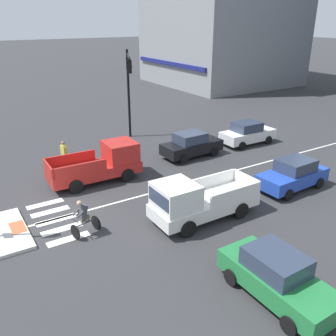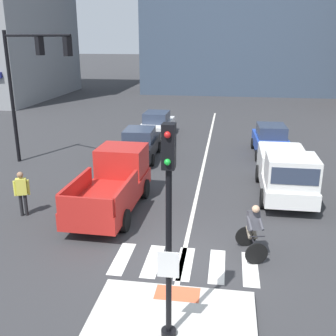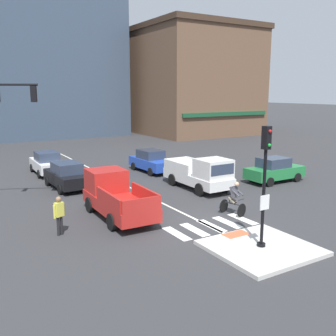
{
  "view_description": "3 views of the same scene",
  "coord_description": "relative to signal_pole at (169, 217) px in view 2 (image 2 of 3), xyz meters",
  "views": [
    {
      "loc": [
        15.17,
        -3.65,
        8.64
      ],
      "look_at": [
        0.71,
        5.38,
        1.6
      ],
      "focal_mm": 39.2,
      "sensor_mm": 36.0,
      "label": 1
    },
    {
      "loc": [
        1.04,
        -10.29,
        6.15
      ],
      "look_at": [
        -1.25,
        4.8,
        1.18
      ],
      "focal_mm": 42.87,
      "sensor_mm": 36.0,
      "label": 2
    },
    {
      "loc": [
        -10.14,
        -13.36,
        5.91
      ],
      "look_at": [
        0.22,
        3.88,
        1.92
      ],
      "focal_mm": 41.23,
      "sensor_mm": 36.0,
      "label": 3
    }
  ],
  "objects": [
    {
      "name": "ground_plane",
      "position": [
        0.0,
        3.37,
        -2.9
      ],
      "size": [
        300.0,
        300.0,
        0.0
      ],
      "primitive_type": "plane",
      "color": "#333335"
    },
    {
      "name": "tactile_pad_front",
      "position": [
        0.0,
        1.45,
        -2.74
      ],
      "size": [
        1.1,
        0.6,
        0.01
      ],
      "primitive_type": "cube",
      "color": "#DB5B38",
      "rests_on": "traffic_island"
    },
    {
      "name": "signal_pole",
      "position": [
        0.0,
        0.0,
        0.0
      ],
      "size": [
        0.44,
        0.38,
        4.56
      ],
      "color": "black",
      "rests_on": "traffic_island"
    },
    {
      "name": "crosswalk_stripe_a",
      "position": [
        -1.85,
        3.1,
        -2.89
      ],
      "size": [
        0.44,
        1.8,
        0.01
      ],
      "primitive_type": "cube",
      "color": "silver",
      "rests_on": "ground"
    },
    {
      "name": "crosswalk_stripe_b",
      "position": [
        -0.92,
        3.1,
        -2.89
      ],
      "size": [
        0.44,
        1.8,
        0.01
      ],
      "primitive_type": "cube",
      "color": "silver",
      "rests_on": "ground"
    },
    {
      "name": "crosswalk_stripe_c",
      "position": [
        0.0,
        3.1,
        -2.89
      ],
      "size": [
        0.44,
        1.8,
        0.01
      ],
      "primitive_type": "cube",
      "color": "silver",
      "rests_on": "ground"
    },
    {
      "name": "crosswalk_stripe_d",
      "position": [
        0.92,
        3.1,
        -2.89
      ],
      "size": [
        0.44,
        1.8,
        0.01
      ],
      "primitive_type": "cube",
      "color": "silver",
      "rests_on": "ground"
    },
    {
      "name": "crosswalk_stripe_e",
      "position": [
        1.85,
        3.1,
        -2.89
      ],
      "size": [
        0.44,
        1.8,
        0.01
      ],
      "primitive_type": "cube",
      "color": "silver",
      "rests_on": "ground"
    },
    {
      "name": "lane_centre_line",
      "position": [
        -0.09,
        13.37,
        -2.89
      ],
      "size": [
        0.14,
        28.0,
        0.01
      ],
      "primitive_type": "cube",
      "color": "silver",
      "rests_on": "ground"
    },
    {
      "name": "traffic_light_mast",
      "position": [
        -8.41,
        11.18,
        1.6
      ],
      "size": [
        4.13,
        2.01,
        6.5
      ],
      "color": "black",
      "rests_on": "ground"
    },
    {
      "name": "building_far_block",
      "position": [
        1.87,
        48.29,
        7.7
      ],
      "size": [
        22.32,
        21.47,
        21.15
      ],
      "color": "#3D4C60",
      "rests_on": "ground"
    },
    {
      "name": "car_black_westbound_far",
      "position": [
        -3.52,
        13.21,
        -2.09
      ],
      "size": [
        1.97,
        4.17,
        1.64
      ],
      "color": "black",
      "rests_on": "ground"
    },
    {
      "name": "car_blue_eastbound_far",
      "position": [
        3.41,
        14.99,
        -2.09
      ],
      "size": [
        1.97,
        4.16,
        1.64
      ],
      "color": "#2347B7",
      "rests_on": "ground"
    },
    {
      "name": "car_white_westbound_distant",
      "position": [
        -3.5,
        18.21,
        -2.09
      ],
      "size": [
        1.9,
        4.13,
        1.64
      ],
      "color": "white",
      "rests_on": "ground"
    },
    {
      "name": "pickup_truck_white_eastbound_mid",
      "position": [
        3.42,
        8.57,
        -1.92
      ],
      "size": [
        2.07,
        5.1,
        2.08
      ],
      "color": "white",
      "rests_on": "ground"
    },
    {
      "name": "pickup_truck_red_westbound_near",
      "position": [
        -3.07,
        6.74,
        -1.92
      ],
      "size": [
        2.15,
        5.14,
        2.08
      ],
      "color": "red",
      "rests_on": "ground"
    },
    {
      "name": "cyclist",
      "position": [
        1.9,
        3.82,
        -2.02
      ],
      "size": [
        0.91,
        1.22,
        1.68
      ],
      "color": "black",
      "rests_on": "ground"
    },
    {
      "name": "pedestrian_at_curb_left",
      "position": [
        -6.12,
        5.48,
        -1.91
      ],
      "size": [
        0.52,
        0.34,
        1.67
      ],
      "color": "black",
      "rests_on": "ground"
    }
  ]
}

